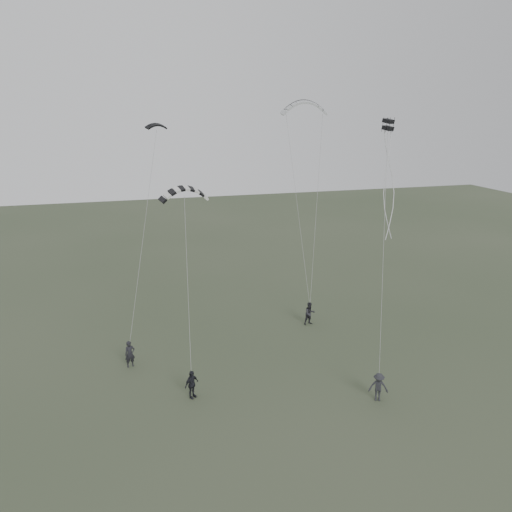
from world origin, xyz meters
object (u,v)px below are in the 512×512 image
object	(u,v)px
flyer_right	(310,313)
kite_dark_small	(156,125)
flyer_center	(192,384)
kite_pale_large	(305,102)
kite_striped	(184,188)
flyer_far	(378,387)
flyer_left	(130,354)
kite_box	(388,125)

from	to	relation	value
flyer_right	kite_dark_small	size ratio (longest dim) A/B	1.18
flyer_center	kite_pale_large	size ratio (longest dim) A/B	0.44
flyer_center	kite_striped	distance (m)	12.44
kite_dark_small	kite_striped	xyz separation A→B (m)	(1.13, -5.16, -3.89)
flyer_center	flyer_far	size ratio (longest dim) A/B	1.00
flyer_center	kite_dark_small	world-z (taller)	kite_dark_small
flyer_left	flyer_far	xyz separation A→B (m)	(13.82, -8.07, -0.03)
flyer_left	kite_dark_small	bearing A→B (deg)	53.55
flyer_far	kite_pale_large	world-z (taller)	kite_pale_large
flyer_right	flyer_left	bearing A→B (deg)	-175.88
flyer_far	kite_striped	size ratio (longest dim) A/B	0.54
flyer_left	flyer_right	distance (m)	14.31
flyer_far	kite_box	bearing A→B (deg)	88.26
flyer_center	kite_dark_small	bearing A→B (deg)	56.18
kite_box	kite_striped	bearing A→B (deg)	139.16
flyer_right	flyer_center	distance (m)	13.25
flyer_right	kite_pale_large	distance (m)	17.78
kite_dark_small	kite_box	size ratio (longest dim) A/B	2.28
kite_box	flyer_left	bearing A→B (deg)	147.47
flyer_left	kite_pale_large	world-z (taller)	kite_pale_large
flyer_center	flyer_far	distance (m)	10.95
kite_dark_small	kite_striped	bearing A→B (deg)	-99.68
flyer_right	kite_striped	bearing A→B (deg)	-179.58
flyer_far	kite_dark_small	distance (m)	23.35
flyer_far	flyer_center	bearing A→B (deg)	-172.85
flyer_right	flyer_far	world-z (taller)	flyer_right
flyer_left	flyer_right	size ratio (longest dim) A/B	0.98
flyer_left	kite_dark_small	world-z (taller)	kite_dark_small
flyer_center	kite_box	world-z (taller)	kite_box
kite_pale_large	kite_box	distance (m)	11.87
flyer_far	kite_striped	distance (m)	17.27
flyer_left	kite_striped	bearing A→B (deg)	8.84
kite_pale_large	kite_box	size ratio (longest dim) A/B	5.76
flyer_right	kite_pale_large	world-z (taller)	kite_pale_large
flyer_left	kite_pale_large	bearing A→B (deg)	21.37
flyer_center	kite_box	xyz separation A→B (m)	(13.77, 3.50, 14.62)
flyer_left	kite_pale_large	size ratio (longest dim) A/B	0.46
kite_striped	flyer_center	bearing A→B (deg)	-106.33
flyer_center	kite_striped	size ratio (longest dim) A/B	0.54
flyer_right	kite_pale_large	size ratio (longest dim) A/B	0.47
kite_dark_small	flyer_center	bearing A→B (deg)	-110.66
flyer_left	kite_striped	distance (m)	11.51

